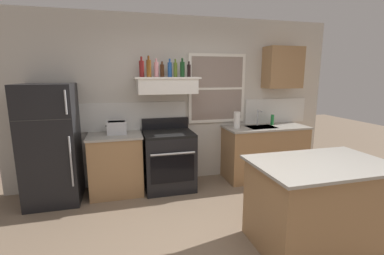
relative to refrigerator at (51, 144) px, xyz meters
The scene contains 20 objects.
back_wall 2.04m from the refrigerator, 11.29° to the left, with size 5.40×0.11×2.70m.
refrigerator is the anchor object (origin of this frame).
counter_left_of_stove 0.93m from the refrigerator, ahead, with size 0.79×0.63×0.91m.
toaster 0.91m from the refrigerator, ahead, with size 0.30×0.20×0.19m.
stove_range 1.69m from the refrigerator, ahead, with size 0.76×0.69×1.09m.
range_hood_shelf 1.83m from the refrigerator, ahead, with size 0.96×0.52×0.24m.
bottle_red_label_wine 1.66m from the refrigerator, ahead, with size 0.07×0.07×0.30m.
bottle_amber_wine 1.74m from the refrigerator, ahead, with size 0.07×0.07×0.31m.
bottle_rose_pink 1.83m from the refrigerator, ahead, with size 0.07×0.07×0.27m.
bottle_brown_stout 1.89m from the refrigerator, ahead, with size 0.06×0.06×0.23m.
bottle_blue_liqueur 2.00m from the refrigerator, ahead, with size 0.07×0.07×0.28m.
bottle_olive_oil_square 2.07m from the refrigerator, ahead, with size 0.06×0.06×0.27m.
bottle_dark_green_wine 2.17m from the refrigerator, ahead, with size 0.07×0.07×0.28m.
bottle_balsamic_dark 2.25m from the refrigerator, ahead, with size 0.06×0.06×0.24m.
counter_right_with_sink 3.37m from the refrigerator, ahead, with size 1.43×0.63×0.91m.
sink_faucet 3.26m from the refrigerator, ahead, with size 0.03×0.17×0.28m.
paper_towel_roll 2.82m from the refrigerator, ahead, with size 0.11×0.11×0.27m, color white.
dish_soap_bottle 3.54m from the refrigerator, ahead, with size 0.06×0.06×0.18m, color #268C3F.
kitchen_island 3.45m from the refrigerator, 31.99° to the right, with size 1.40×0.90×0.91m.
upper_cabinet_right 3.86m from the refrigerator, ahead, with size 0.64×0.32×0.70m.
Camera 1 is at (-0.95, -2.16, 1.79)m, focal length 25.24 mm.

